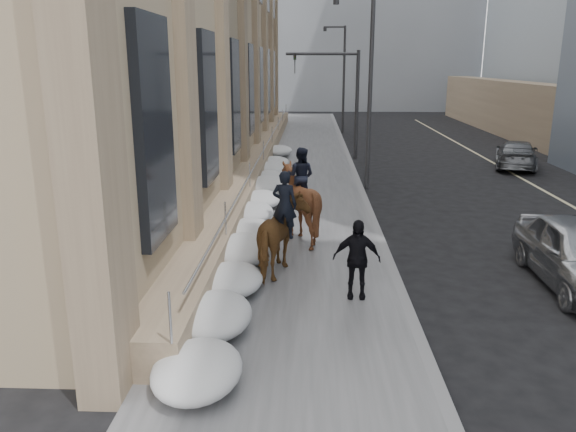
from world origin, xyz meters
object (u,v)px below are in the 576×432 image
object	(u,v)px
car_grey	(516,154)
mounted_horse_right	(299,200)
mounted_horse_left	(282,234)
pedestrian	(357,259)

from	to	relation	value
car_grey	mounted_horse_right	bearing A→B (deg)	67.92
mounted_horse_left	car_grey	world-z (taller)	mounted_horse_left
mounted_horse_right	pedestrian	distance (m)	4.59
mounted_horse_right	car_grey	xyz separation A→B (m)	(11.07, 13.18, -0.62)
pedestrian	mounted_horse_left	bearing A→B (deg)	143.97
mounted_horse_right	mounted_horse_left	bearing A→B (deg)	100.31
mounted_horse_right	car_grey	distance (m)	17.22
mounted_horse_left	mounted_horse_right	bearing A→B (deg)	-86.22
mounted_horse_left	pedestrian	distance (m)	2.27
mounted_horse_right	pedestrian	world-z (taller)	mounted_horse_right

